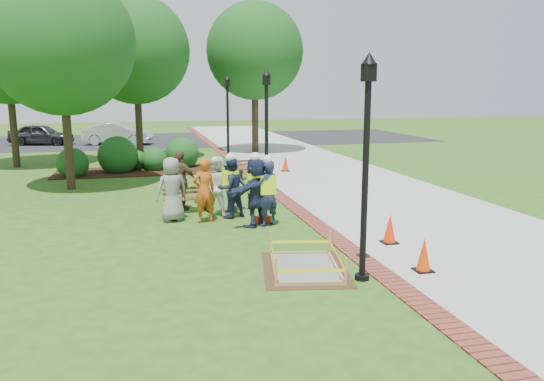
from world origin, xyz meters
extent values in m
plane|color=#285116|center=(0.00, 0.00, 0.00)|extent=(100.00, 100.00, 0.00)
cube|color=#9E9E99|center=(5.00, 10.00, 0.01)|extent=(6.00, 60.00, 0.02)
cube|color=maroon|center=(1.75, 10.00, 0.01)|extent=(0.50, 60.00, 0.03)
cube|color=#381E0F|center=(-3.00, 12.00, 0.02)|extent=(7.00, 3.00, 0.05)
cube|color=black|center=(0.00, 27.00, 0.00)|extent=(36.00, 12.00, 0.01)
cube|color=#47331E|center=(0.36, -2.17, 0.00)|extent=(2.10, 2.58, 0.01)
cube|color=gray|center=(0.36, -2.17, 0.02)|extent=(1.52, 1.99, 0.04)
cube|color=tan|center=(0.36, -2.17, 0.04)|extent=(1.66, 2.13, 0.08)
cube|color=tan|center=(0.36, -2.17, 0.28)|extent=(1.69, 2.17, 0.55)
cube|color=yellow|center=(0.36, -2.17, 0.30)|extent=(1.64, 2.11, 0.06)
cube|color=brown|center=(-1.53, 3.49, 0.42)|extent=(1.40, 0.60, 0.04)
cube|color=brown|center=(-1.56, 3.71, 0.62)|extent=(1.35, 0.24, 0.22)
cube|color=black|center=(-1.53, 3.49, 0.20)|extent=(1.29, 0.64, 0.40)
cube|color=#523D1C|center=(1.71, 8.83, 0.44)|extent=(1.44, 0.44, 0.04)
cube|color=#523D1C|center=(1.71, 9.06, 0.66)|extent=(1.44, 0.06, 0.23)
cube|color=black|center=(1.71, 8.83, 0.21)|extent=(1.31, 0.50, 0.42)
cube|color=black|center=(2.61, -2.89, 0.02)|extent=(0.36, 0.36, 0.05)
cone|color=red|center=(2.61, -2.89, 0.38)|extent=(0.28, 0.28, 0.66)
cube|color=black|center=(2.84, -0.92, 0.02)|extent=(0.37, 0.37, 0.05)
cone|color=#F12B07|center=(2.84, -0.92, 0.39)|extent=(0.29, 0.29, 0.68)
cube|color=black|center=(3.40, 10.47, 0.02)|extent=(0.36, 0.36, 0.05)
cone|color=#FF2E08|center=(3.40, 10.47, 0.38)|extent=(0.29, 0.29, 0.67)
cube|color=#A61E0C|center=(0.37, 1.74, 0.10)|extent=(0.42, 0.28, 0.19)
cylinder|color=black|center=(1.25, -3.00, 1.90)|extent=(0.12, 0.12, 3.80)
cube|color=black|center=(1.25, -3.00, 3.90)|extent=(0.22, 0.22, 0.32)
cone|color=black|center=(1.25, -3.00, 4.15)|extent=(0.28, 0.28, 0.22)
cylinder|color=black|center=(1.25, -3.00, 0.05)|extent=(0.28, 0.28, 0.10)
cylinder|color=black|center=(1.25, 5.00, 1.90)|extent=(0.12, 0.12, 3.80)
cube|color=black|center=(1.25, 5.00, 3.90)|extent=(0.22, 0.22, 0.32)
cone|color=black|center=(1.25, 5.00, 4.15)|extent=(0.28, 0.28, 0.22)
cylinder|color=black|center=(1.25, 5.00, 0.05)|extent=(0.28, 0.28, 0.10)
cylinder|color=black|center=(1.25, 13.00, 1.90)|extent=(0.12, 0.12, 3.80)
cube|color=black|center=(1.25, 13.00, 3.90)|extent=(0.22, 0.22, 0.32)
cone|color=black|center=(1.25, 13.00, 4.15)|extent=(0.28, 0.28, 0.22)
cylinder|color=black|center=(1.25, 13.00, 0.05)|extent=(0.28, 0.28, 0.10)
cylinder|color=#3D2D1E|center=(-5.34, 8.33, 2.15)|extent=(0.31, 0.31, 4.30)
sphere|color=#164F1A|center=(-5.34, 8.33, 5.22)|extent=(5.12, 5.12, 5.12)
cylinder|color=#3D2D1E|center=(-2.85, 15.89, 2.27)|extent=(0.34, 0.34, 4.55)
sphere|color=#164F1A|center=(-2.85, 15.89, 5.52)|extent=(5.35, 5.35, 5.35)
cylinder|color=#3D2D1E|center=(3.66, 18.08, 2.35)|extent=(0.38, 0.38, 4.71)
sphere|color=#164F1A|center=(3.66, 18.08, 5.72)|extent=(5.47, 5.47, 5.47)
cylinder|color=#3D2D1E|center=(-8.51, 14.88, 2.37)|extent=(0.32, 0.32, 4.75)
sphere|color=#164F1A|center=(-8.51, 14.88, 5.76)|extent=(5.71, 5.71, 5.71)
sphere|color=#164F1A|center=(-5.59, 11.20, 0.00)|extent=(1.31, 1.31, 1.31)
sphere|color=#164F1A|center=(-3.80, 12.00, 0.00)|extent=(1.73, 1.73, 1.73)
sphere|color=#164F1A|center=(-2.22, 12.15, 0.00)|extent=(1.15, 1.15, 1.15)
sphere|color=#164F1A|center=(-0.94, 12.85, 0.00)|extent=(1.53, 1.53, 1.53)
sphere|color=#164F1A|center=(-3.00, 12.76, 0.00)|extent=(0.94, 0.94, 0.94)
imported|color=gray|center=(-2.01, 2.56, 0.89)|extent=(0.65, 0.52, 1.78)
imported|color=#BA4F15|center=(-1.16, 2.21, 0.89)|extent=(0.64, 0.50, 1.77)
imported|color=white|center=(-0.74, 2.93, 0.86)|extent=(0.65, 0.56, 1.73)
imported|color=brown|center=(-1.67, 3.81, 0.90)|extent=(0.69, 0.63, 1.81)
imported|color=#353C5E|center=(-0.23, 3.30, 0.82)|extent=(0.55, 0.37, 1.64)
imported|color=#1A2343|center=(0.12, 1.49, 0.92)|extent=(0.69, 0.67, 1.83)
cube|color=#BFEE14|center=(0.12, 1.49, 1.18)|extent=(0.42, 0.26, 0.52)
sphere|color=white|center=(0.12, 1.49, 1.86)|extent=(0.25, 0.25, 0.25)
imported|color=#17273C|center=(0.43, 1.41, 0.88)|extent=(0.67, 0.57, 1.77)
cube|color=#BFEE14|center=(0.43, 1.41, 1.13)|extent=(0.42, 0.26, 0.52)
sphere|color=white|center=(0.43, 1.41, 1.79)|extent=(0.25, 0.25, 0.25)
imported|color=#1A2E45|center=(-0.37, 2.56, 0.85)|extent=(0.64, 0.54, 1.70)
cube|color=#BFEE14|center=(-0.37, 2.56, 1.09)|extent=(0.42, 0.26, 0.52)
sphere|color=white|center=(-0.37, 2.56, 1.72)|extent=(0.25, 0.25, 0.25)
imported|color=#262628|center=(-9.13, 25.39, 0.00)|extent=(3.01, 4.92, 1.49)
imported|color=#ACACB1|center=(-4.26, 24.33, 0.00)|extent=(3.17, 5.15, 1.56)
camera|label=1|loc=(-2.75, -12.01, 3.60)|focal=35.00mm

